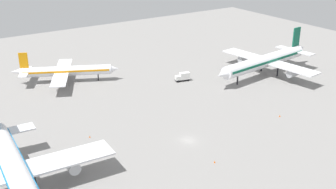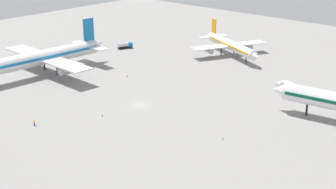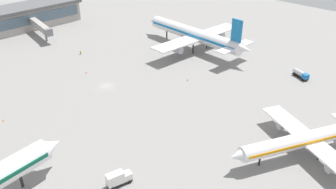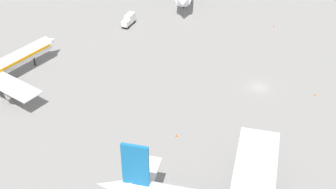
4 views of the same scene
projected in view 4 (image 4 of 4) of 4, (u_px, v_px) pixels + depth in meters
The scene contains 5 objects.
ground at pixel (259, 87), 117.14m from camera, with size 288.00×288.00×0.00m, color gray.
catering_truck at pixel (129, 20), 143.10m from camera, with size 5.89×3.23×3.30m.
safety_cone_near_gate at pixel (315, 95), 113.95m from camera, with size 0.44×0.44×0.60m, color #EA590C.
safety_cone_mid_apron at pixel (176, 135), 101.75m from camera, with size 0.44×0.44×0.60m, color #EA590C.
safety_cone_far_side at pixel (274, 26), 142.90m from camera, with size 0.44×0.44×0.60m, color #EA590C.
Camera 4 is at (-99.17, 3.93, 66.07)m, focal length 51.46 mm.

